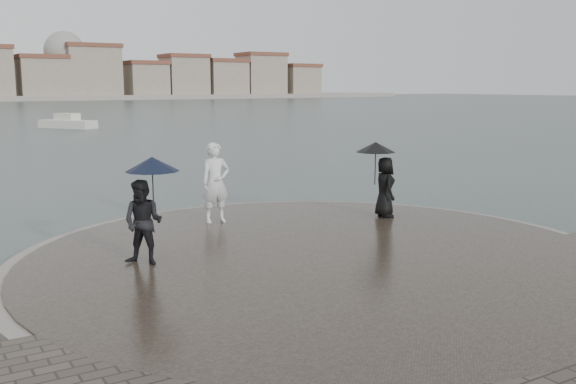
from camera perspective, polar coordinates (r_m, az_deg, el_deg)
ground at (r=10.63m, az=13.83°, el=-11.44°), size 400.00×400.00×0.00m
kerb_ring at (r=13.14m, az=2.96°, el=-6.36°), size 12.50×12.50×0.32m
quay_tip at (r=13.13m, az=2.96°, el=-6.27°), size 11.90×11.90×0.36m
statue at (r=15.97m, az=-6.45°, el=0.83°), size 0.77×0.54×1.99m
visitor_left at (r=12.46m, az=-12.53°, el=-1.24°), size 1.27×1.12×2.04m
visitor_right at (r=16.68m, az=8.34°, el=1.57°), size 1.12×1.06×1.95m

